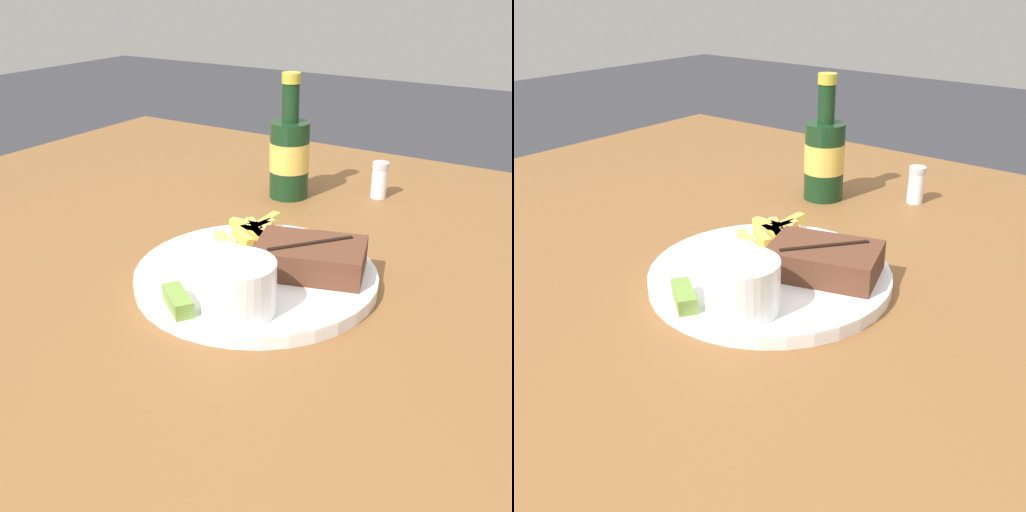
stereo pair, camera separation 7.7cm
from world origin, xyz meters
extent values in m
cube|color=brown|center=(0.00, 0.00, 0.72)|extent=(1.59, 1.35, 0.04)
cylinder|color=brown|center=(-0.73, 0.61, 0.35)|extent=(0.06, 0.06, 0.70)
cylinder|color=white|center=(0.00, 0.00, 0.74)|extent=(0.32, 0.32, 0.01)
cylinder|color=white|center=(0.00, 0.00, 0.75)|extent=(0.32, 0.32, 0.00)
cube|color=#512D1E|center=(0.06, 0.04, 0.77)|extent=(0.16, 0.13, 0.04)
cube|color=black|center=(0.06, 0.04, 0.79)|extent=(0.08, 0.10, 0.00)
cube|color=#EDA855|center=(-0.05, 0.08, 0.76)|extent=(0.03, 0.08, 0.01)
cube|color=gold|center=(-0.05, 0.05, 0.77)|extent=(0.05, 0.04, 0.01)
cube|color=#E6AD58|center=(-0.05, 0.09, 0.77)|extent=(0.02, 0.06, 0.01)
cube|color=#E7A753|center=(-0.06, 0.09, 0.77)|extent=(0.04, 0.04, 0.01)
cube|color=gold|center=(-0.03, 0.04, 0.76)|extent=(0.07, 0.06, 0.01)
cube|color=#ECAD50|center=(-0.01, 0.06, 0.76)|extent=(0.06, 0.05, 0.01)
cube|color=#EBA253|center=(-0.04, 0.08, 0.77)|extent=(0.03, 0.05, 0.01)
cube|color=gold|center=(-0.04, 0.06, 0.77)|extent=(0.06, 0.05, 0.01)
cube|color=gold|center=(-0.05, 0.11, 0.77)|extent=(0.01, 0.08, 0.01)
cube|color=#E8AB58|center=(-0.01, 0.05, 0.76)|extent=(0.05, 0.03, 0.01)
cube|color=#E5B34E|center=(-0.08, 0.04, 0.76)|extent=(0.05, 0.04, 0.01)
cube|color=gold|center=(-0.04, 0.06, 0.77)|extent=(0.07, 0.04, 0.01)
cube|color=#F2A941|center=(-0.03, 0.03, 0.76)|extent=(0.06, 0.03, 0.01)
cube|color=gold|center=(-0.04, 0.07, 0.77)|extent=(0.07, 0.02, 0.01)
cube|color=#EBBA45|center=(-0.07, 0.09, 0.77)|extent=(0.05, 0.01, 0.01)
cylinder|color=white|center=(0.04, -0.10, 0.78)|extent=(0.09, 0.09, 0.06)
cylinder|color=beige|center=(0.04, -0.10, 0.81)|extent=(0.08, 0.08, 0.01)
cylinder|color=silver|center=(-0.04, -0.03, 0.77)|extent=(0.06, 0.06, 0.03)
cylinder|color=#C67A4C|center=(-0.04, -0.03, 0.78)|extent=(0.06, 0.06, 0.01)
cube|color=olive|center=(-0.02, -0.13, 0.76)|extent=(0.06, 0.05, 0.02)
cube|color=#B7B7BC|center=(-0.08, 0.05, 0.76)|extent=(0.09, 0.07, 0.00)
cube|color=#B7B7BC|center=(-0.02, 0.01, 0.76)|extent=(0.03, 0.02, 0.00)
cube|color=#B7B7BC|center=(-0.02, 0.02, 0.76)|extent=(0.03, 0.02, 0.00)
cube|color=#B7B7BC|center=(-0.02, 0.02, 0.76)|extent=(0.03, 0.02, 0.00)
cylinder|color=#143319|center=(-0.13, 0.31, 0.80)|extent=(0.07, 0.07, 0.13)
cylinder|color=gold|center=(-0.13, 0.31, 0.81)|extent=(0.07, 0.07, 0.05)
cylinder|color=#143319|center=(-0.13, 0.31, 0.90)|extent=(0.03, 0.03, 0.07)
cylinder|color=gold|center=(-0.13, 0.31, 0.94)|extent=(0.03, 0.03, 0.02)
cylinder|color=white|center=(0.01, 0.39, 0.76)|extent=(0.03, 0.03, 0.05)
cylinder|color=#B7B7BC|center=(0.01, 0.39, 0.80)|extent=(0.03, 0.03, 0.01)
camera|label=1|loc=(0.37, -0.59, 1.11)|focal=42.00mm
camera|label=2|loc=(0.43, -0.55, 1.11)|focal=42.00mm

